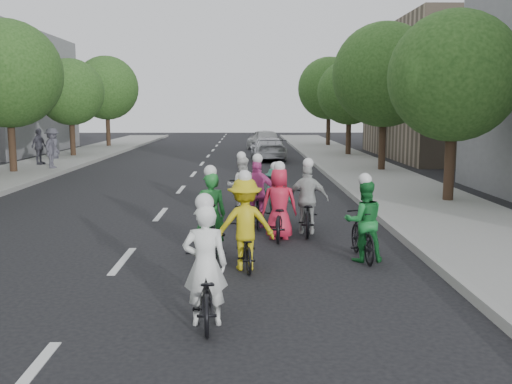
{
  "coord_description": "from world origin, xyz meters",
  "views": [
    {
      "loc": [
        2.49,
        -11.03,
        3.01
      ],
      "look_at": [
        2.69,
        2.58,
        1.0
      ],
      "focal_mm": 40.0,
      "sensor_mm": 36.0,
      "label": 1
    }
  ],
  "objects_px": {
    "cyclist_6": "(242,193)",
    "cyclist_1": "(363,228)",
    "cyclist_2": "(245,231)",
    "cyclist_4": "(279,211)",
    "follow_car_trail": "(264,140)",
    "spectator_2": "(53,144)",
    "cyclist_0": "(206,282)",
    "cyclist_3": "(257,200)",
    "cyclist_8": "(307,207)",
    "spectator_0": "(52,148)",
    "follow_car_lead": "(268,148)",
    "spectator_1": "(39,147)",
    "cyclist_5": "(211,224)",
    "cyclist_7": "(275,199)"
  },
  "relations": [
    {
      "from": "cyclist_2",
      "to": "spectator_1",
      "type": "distance_m",
      "value": 21.5
    },
    {
      "from": "spectator_0",
      "to": "spectator_1",
      "type": "relative_size",
      "value": 1.05
    },
    {
      "from": "cyclist_0",
      "to": "cyclist_8",
      "type": "xyz_separation_m",
      "value": [
        2.03,
        5.8,
        0.04
      ]
    },
    {
      "from": "cyclist_6",
      "to": "cyclist_2",
      "type": "bearing_deg",
      "value": 87.38
    },
    {
      "from": "cyclist_5",
      "to": "cyclist_8",
      "type": "bearing_deg",
      "value": -145.73
    },
    {
      "from": "cyclist_2",
      "to": "spectator_2",
      "type": "bearing_deg",
      "value": -70.86
    },
    {
      "from": "cyclist_2",
      "to": "follow_car_lead",
      "type": "distance_m",
      "value": 22.8
    },
    {
      "from": "spectator_1",
      "to": "cyclist_4",
      "type": "bearing_deg",
      "value": -129.58
    },
    {
      "from": "cyclist_4",
      "to": "spectator_1",
      "type": "relative_size",
      "value": 1.06
    },
    {
      "from": "cyclist_5",
      "to": "cyclist_7",
      "type": "xyz_separation_m",
      "value": [
        1.47,
        3.31,
        -0.03
      ]
    },
    {
      "from": "cyclist_7",
      "to": "spectator_1",
      "type": "relative_size",
      "value": 1.01
    },
    {
      "from": "cyclist_6",
      "to": "cyclist_1",
      "type": "bearing_deg",
      "value": 113.25
    },
    {
      "from": "cyclist_3",
      "to": "follow_car_trail",
      "type": "height_order",
      "value": "cyclist_3"
    },
    {
      "from": "cyclist_3",
      "to": "follow_car_trail",
      "type": "relative_size",
      "value": 0.42
    },
    {
      "from": "cyclist_2",
      "to": "cyclist_4",
      "type": "distance_m",
      "value": 2.67
    },
    {
      "from": "cyclist_4",
      "to": "cyclist_7",
      "type": "xyz_separation_m",
      "value": [
        -0.01,
        1.74,
        0.01
      ]
    },
    {
      "from": "cyclist_4",
      "to": "spectator_0",
      "type": "bearing_deg",
      "value": -49.83
    },
    {
      "from": "cyclist_3",
      "to": "follow_car_lead",
      "type": "relative_size",
      "value": 0.41
    },
    {
      "from": "cyclist_5",
      "to": "spectator_0",
      "type": "xyz_separation_m",
      "value": [
        -8.61,
        16.02,
        0.45
      ]
    },
    {
      "from": "cyclist_8",
      "to": "follow_car_trail",
      "type": "relative_size",
      "value": 0.43
    },
    {
      "from": "cyclist_7",
      "to": "cyclist_3",
      "type": "bearing_deg",
      "value": 51.28
    },
    {
      "from": "cyclist_2",
      "to": "cyclist_3",
      "type": "bearing_deg",
      "value": -101.82
    },
    {
      "from": "cyclist_1",
      "to": "spectator_2",
      "type": "relative_size",
      "value": 1.06
    },
    {
      "from": "spectator_0",
      "to": "spectator_2",
      "type": "relative_size",
      "value": 1.16
    },
    {
      "from": "cyclist_2",
      "to": "follow_car_lead",
      "type": "relative_size",
      "value": 0.41
    },
    {
      "from": "follow_car_trail",
      "to": "spectator_2",
      "type": "height_order",
      "value": "spectator_2"
    },
    {
      "from": "cyclist_3",
      "to": "cyclist_6",
      "type": "distance_m",
      "value": 1.6
    },
    {
      "from": "cyclist_4",
      "to": "follow_car_trail",
      "type": "bearing_deg",
      "value": -85.69
    },
    {
      "from": "cyclist_5",
      "to": "cyclist_2",
      "type": "bearing_deg",
      "value": 116.23
    },
    {
      "from": "cyclist_3",
      "to": "cyclist_8",
      "type": "relative_size",
      "value": 0.96
    },
    {
      "from": "cyclist_2",
      "to": "spectator_1",
      "type": "relative_size",
      "value": 1.02
    },
    {
      "from": "follow_car_lead",
      "to": "spectator_0",
      "type": "xyz_separation_m",
      "value": [
        -10.56,
        -5.78,
        0.44
      ]
    },
    {
      "from": "cyclist_0",
      "to": "spectator_1",
      "type": "xyz_separation_m",
      "value": [
        -10.04,
        21.44,
        0.47
      ]
    },
    {
      "from": "cyclist_2",
      "to": "follow_car_trail",
      "type": "distance_m",
      "value": 30.11
    },
    {
      "from": "cyclist_8",
      "to": "spectator_1",
      "type": "xyz_separation_m",
      "value": [
        -12.07,
        15.65,
        0.44
      ]
    },
    {
      "from": "follow_car_trail",
      "to": "spectator_0",
      "type": "bearing_deg",
      "value": 40.02
    },
    {
      "from": "cyclist_7",
      "to": "spectator_1",
      "type": "height_order",
      "value": "spectator_1"
    },
    {
      "from": "cyclist_2",
      "to": "spectator_2",
      "type": "distance_m",
      "value": 24.69
    },
    {
      "from": "cyclist_0",
      "to": "cyclist_1",
      "type": "xyz_separation_m",
      "value": [
        2.88,
        3.3,
        0.07
      ]
    },
    {
      "from": "spectator_0",
      "to": "follow_car_trail",
      "type": "bearing_deg",
      "value": -33.27
    },
    {
      "from": "cyclist_4",
      "to": "cyclist_6",
      "type": "height_order",
      "value": "cyclist_6"
    },
    {
      "from": "cyclist_4",
      "to": "cyclist_5",
      "type": "xyz_separation_m",
      "value": [
        -1.48,
        -1.58,
        0.04
      ]
    },
    {
      "from": "cyclist_1",
      "to": "follow_car_lead",
      "type": "bearing_deg",
      "value": -90.8
    },
    {
      "from": "cyclist_7",
      "to": "spectator_1",
      "type": "xyz_separation_m",
      "value": [
        -11.36,
        14.42,
        0.43
      ]
    },
    {
      "from": "cyclist_0",
      "to": "spectator_2",
      "type": "height_order",
      "value": "cyclist_0"
    },
    {
      "from": "follow_car_trail",
      "to": "spectator_2",
      "type": "distance_m",
      "value": 14.58
    },
    {
      "from": "cyclist_0",
      "to": "cyclist_3",
      "type": "distance_m",
      "value": 6.62
    },
    {
      "from": "cyclist_2",
      "to": "cyclist_5",
      "type": "xyz_separation_m",
      "value": [
        -0.7,
        0.97,
        -0.05
      ]
    },
    {
      "from": "cyclist_3",
      "to": "cyclist_5",
      "type": "relative_size",
      "value": 0.96
    },
    {
      "from": "spectator_0",
      "to": "spectator_2",
      "type": "distance_m",
      "value": 5.39
    }
  ]
}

